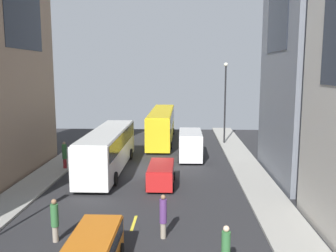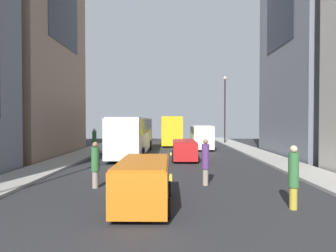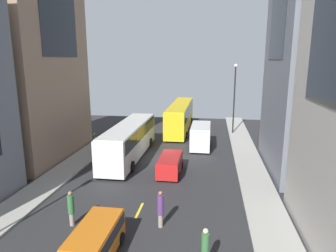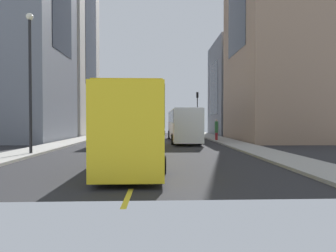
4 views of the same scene
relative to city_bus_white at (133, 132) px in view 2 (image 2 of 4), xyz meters
The scene contains 17 objects.
ground_plane 4.02m from the city_bus_white, ahead, with size 42.59×42.59×0.00m, color #28282B.
sidewalk_west 4.93m from the city_bus_white, behind, with size 2.56×44.00×0.15m, color #9E9B93.
sidewalk_east 11.66m from the city_bus_white, ahead, with size 2.56×44.00×0.15m, color #9E9B93.
lane_stripe_1 11.10m from the city_bus_white, 71.40° to the right, with size 0.16×2.00×0.01m, color yellow.
lane_stripe_2 4.02m from the city_bus_white, ahead, with size 0.16×2.00×0.01m, color yellow.
lane_stripe_3 11.38m from the city_bus_white, 71.89° to the left, with size 0.16×2.00×0.01m, color yellow.
lane_stripe_4 21.53m from the city_bus_white, 80.65° to the left, with size 0.16×2.00×0.01m, color yellow.
city_bus_white is the anchor object (origin of this frame).
streetcar_yellow 13.49m from the city_bus_white, 74.40° to the left, with size 2.70×14.77×3.59m.
delivery_van_white 8.06m from the city_bus_white, 32.28° to the left, with size 2.25×5.08×2.58m.
car_red_0 5.96m from the city_bus_white, 39.04° to the right, with size 1.94×4.25×1.53m.
car_orange_1 15.45m from the city_bus_white, 80.65° to the right, with size 1.97×4.06×1.66m.
pedestrian_crossing_mid 3.71m from the city_bus_white, behind, with size 0.38×0.38×2.22m.
pedestrian_waiting_curb 17.42m from the city_bus_white, 63.39° to the right, with size 0.35×0.35×2.24m.
pedestrian_crossing_near 13.13m from the city_bus_white, 66.80° to the right, with size 0.36×0.36×2.22m.
pedestrian_walking_far 12.66m from the city_bus_white, 89.96° to the right, with size 0.37×0.37×2.13m.
streetlamp_near 16.00m from the city_bus_white, 46.73° to the left, with size 0.44×0.44×8.85m.
Camera 2 is at (0.02, -25.20, 3.12)m, focal length 29.01 mm.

